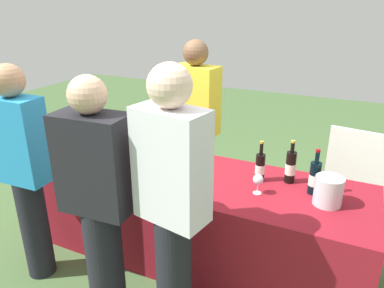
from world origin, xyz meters
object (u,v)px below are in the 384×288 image
Objects in this scene: wine_bottle_0 at (118,142)px; wine_bottle_4 at (315,178)px; wine_bottle_2 at (260,167)px; wine_bottle_1 at (150,146)px; ice_bucket at (328,191)px; guest_0 at (24,169)px; wine_bottle_3 at (291,167)px; guest_2 at (172,204)px; server_pouring at (195,125)px; wine_glass_1 at (177,165)px; menu_board at (357,176)px; wine_glass_2 at (258,180)px; guest_1 at (99,199)px; wine_glass_0 at (97,155)px.

wine_bottle_4 is at bearing 0.65° from wine_bottle_0.
wine_bottle_2 is at bearing 176.02° from wine_bottle_4.
wine_bottle_0 is at bearing -173.65° from wine_bottle_1.
ice_bucket is (0.49, -0.14, -0.01)m from wine_bottle_2.
wine_bottle_0 is 1.00× the size of wine_bottle_1.
wine_bottle_2 is 0.95× the size of wine_bottle_4.
guest_0 is (-0.23, -0.78, 0.03)m from wine_bottle_0.
wine_bottle_3 is 0.19× the size of guest_2.
wine_bottle_0 is 0.73m from server_pouring.
wine_glass_1 is 0.09× the size of guest_0.
wine_bottle_2 is 1.30m from menu_board.
wine_bottle_4 is 2.28× the size of wine_glass_2.
wine_bottle_1 is (0.30, 0.03, -0.00)m from wine_bottle_0.
ice_bucket is (0.11, -0.11, -0.02)m from wine_bottle_4.
wine_bottle_3 reaches higher than menu_board.
menu_board is at bearing 38.80° from guest_0.
wine_bottle_1 is at bearing 97.86° from guest_1.
guest_1 is (-0.75, -0.91, 0.02)m from wine_bottle_2.
wine_glass_0 is at bearing 160.59° from guest_2.
wine_glass_2 is 0.46m from ice_bucket.
wine_bottle_4 is 0.19× the size of server_pouring.
wine_bottle_3 and wine_bottle_4 have the same top height.
ice_bucket reaches higher than wine_glass_0.
menu_board is at bearing 57.42° from wine_bottle_2.
guest_2 reaches higher than wine_glass_2.
guest_2 is (-0.31, -0.67, 0.10)m from wine_glass_2.
guest_2 is 1.92× the size of menu_board.
menu_board is (1.42, 1.95, -0.42)m from guest_1.
wine_bottle_2 is 0.18× the size of guest_2.
wine_bottle_3 is 0.20× the size of guest_1.
wine_glass_2 is 0.74× the size of ice_bucket.
wine_glass_2 is 0.09× the size of guest_1.
wine_bottle_0 reaches higher than wine_bottle_2.
guest_0 is at bearing -146.10° from wine_glass_1.
server_pouring reaches higher than wine_glass_1.
wine_bottle_4 reaches higher than wine_glass_2.
guest_1 is (0.01, -1.42, -0.04)m from server_pouring.
wine_glass_2 is at bearing 75.89° from guest_2.
wine_bottle_2 is 0.22m from wine_bottle_3.
wine_bottle_0 is 2.52× the size of wine_glass_0.
wine_glass_2 is at bearing 2.48° from wine_glass_1.
menu_board reaches higher than wine_glass_2.
guest_0 is at bearing -156.80° from wine_bottle_4.
guest_2 reaches higher than wine_bottle_2.
wine_bottle_1 is at bearing 174.95° from ice_bucket.
guest_2 is (0.31, -0.64, 0.10)m from wine_glass_1.
wine_bottle_3 is 1.90m from guest_0.
wine_bottle_2 reaches higher than wine_glass_1.
wine_glass_2 is (-0.16, -0.27, -0.02)m from wine_bottle_3.
guest_2 is at bearing -29.81° from wine_glass_0.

